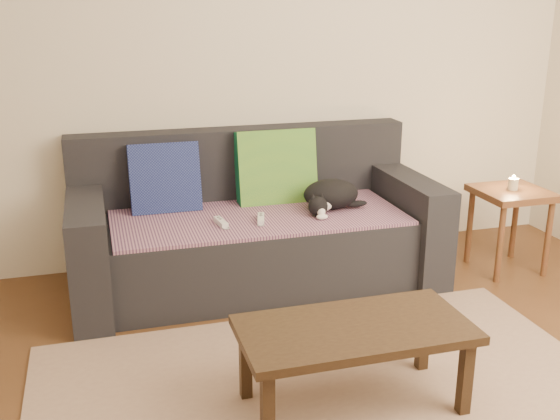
{
  "coord_description": "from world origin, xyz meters",
  "views": [
    {
      "loc": [
        -0.87,
        -1.99,
        1.6
      ],
      "look_at": [
        0.05,
        1.2,
        0.55
      ],
      "focal_mm": 42.0,
      "sensor_mm": 36.0,
      "label": 1
    }
  ],
  "objects": [
    {
      "name": "back_wall",
      "position": [
        0.0,
        2.0,
        1.3
      ],
      "size": [
        4.5,
        0.04,
        2.6
      ],
      "primitive_type": "cube",
      "color": "beige",
      "rests_on": "ground"
    },
    {
      "name": "sofa",
      "position": [
        0.0,
        1.57,
        0.31
      ],
      "size": [
        2.1,
        0.94,
        0.87
      ],
      "color": "#232328",
      "rests_on": "ground"
    },
    {
      "name": "throw_blanket",
      "position": [
        0.0,
        1.48,
        0.43
      ],
      "size": [
        1.66,
        0.74,
        0.02
      ],
      "primitive_type": "cube",
      "color": "#412547",
      "rests_on": "sofa"
    },
    {
      "name": "cushion_navy",
      "position": [
        -0.49,
        1.74,
        0.63
      ],
      "size": [
        0.41,
        0.18,
        0.42
      ],
      "primitive_type": "cube",
      "rotation": [
        -0.21,
        0.0,
        0.0
      ],
      "color": "#131A51",
      "rests_on": "throw_blanket"
    },
    {
      "name": "cushion_green",
      "position": [
        0.18,
        1.74,
        0.63
      ],
      "size": [
        0.49,
        0.21,
        0.5
      ],
      "primitive_type": "cube",
      "rotation": [
        -0.18,
        0.0,
        0.0
      ],
      "color": "#0D5735",
      "rests_on": "throw_blanket"
    },
    {
      "name": "cat",
      "position": [
        0.44,
        1.47,
        0.52
      ],
      "size": [
        0.4,
        0.35,
        0.17
      ],
      "rotation": [
        0.0,
        0.0,
        0.19
      ],
      "color": "black",
      "rests_on": "throw_blanket"
    },
    {
      "name": "wii_remote_a",
      "position": [
        -0.24,
        1.36,
        0.46
      ],
      "size": [
        0.06,
        0.15,
        0.03
      ],
      "primitive_type": "cube",
      "rotation": [
        0.0,
        0.0,
        1.71
      ],
      "color": "white",
      "rests_on": "throw_blanket"
    },
    {
      "name": "wii_remote_b",
      "position": [
        -0.01,
        1.36,
        0.46
      ],
      "size": [
        0.07,
        0.15,
        0.03
      ],
      "primitive_type": "cube",
      "rotation": [
        0.0,
        0.0,
        1.31
      ],
      "color": "white",
      "rests_on": "throw_blanket"
    },
    {
      "name": "side_table",
      "position": [
        1.55,
        1.3,
        0.43
      ],
      "size": [
        0.41,
        0.41,
        0.52
      ],
      "color": "brown",
      "rests_on": "ground"
    },
    {
      "name": "candle",
      "position": [
        1.55,
        1.3,
        0.56
      ],
      "size": [
        0.06,
        0.06,
        0.09
      ],
      "color": "beige",
      "rests_on": "side_table"
    },
    {
      "name": "rug",
      "position": [
        0.0,
        0.15,
        0.01
      ],
      "size": [
        2.5,
        1.8,
        0.01
      ],
      "primitive_type": "cube",
      "color": "#9F836D",
      "rests_on": "ground"
    },
    {
      "name": "coffee_table",
      "position": [
        0.07,
        0.18,
        0.33
      ],
      "size": [
        0.93,
        0.47,
        0.37
      ],
      "color": "#322413",
      "rests_on": "rug"
    }
  ]
}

